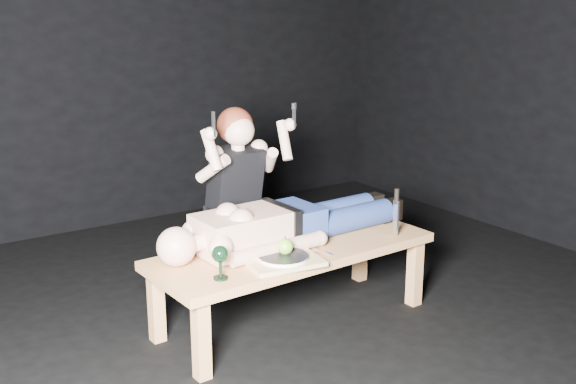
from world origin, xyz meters
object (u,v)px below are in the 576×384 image
object	(u,v)px
table	(293,284)
lying_man	(289,218)
goblet	(220,263)
carving_knife	(396,212)
serving_tray	(283,261)
kneeling_woman	(229,198)

from	to	relation	value
table	lying_man	distance (m)	0.37
goblet	carving_knife	xyz separation A→B (m)	(1.15, 0.01, 0.06)
lying_man	table	bearing A→B (deg)	-114.27
lying_man	carving_knife	size ratio (longest dim) A/B	5.66
table	carving_knife	xyz separation A→B (m)	(0.59, -0.18, 0.37)
serving_tray	carving_knife	size ratio (longest dim) A/B	1.36
lying_man	carving_knife	world-z (taller)	carving_knife
lying_man	carving_knife	xyz separation A→B (m)	(0.55, -0.29, 0.01)
lying_man	serving_tray	world-z (taller)	lying_man
serving_tray	kneeling_woman	bearing A→B (deg)	81.07
table	goblet	xyz separation A→B (m)	(-0.56, -0.19, 0.31)
table	kneeling_woman	xyz separation A→B (m)	(-0.07, 0.58, 0.38)
serving_tray	goblet	distance (m)	0.38
serving_tray	table	bearing A→B (deg)	44.13
goblet	carving_knife	distance (m)	1.15
table	serving_tray	size ratio (longest dim) A/B	4.21
table	carving_knife	distance (m)	0.72
lying_man	kneeling_woman	distance (m)	0.49
kneeling_woman	carving_knife	distance (m)	1.01
serving_tray	goblet	bearing A→B (deg)	-179.17
kneeling_woman	carving_knife	world-z (taller)	kneeling_woman
goblet	serving_tray	bearing A→B (deg)	0.83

